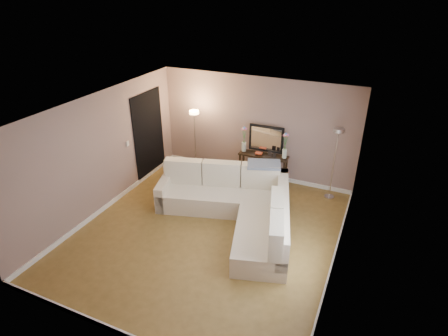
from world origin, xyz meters
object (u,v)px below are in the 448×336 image
at_px(sectional_sofa, 237,204).
at_px(floor_lamp_unlit, 336,150).
at_px(floor_lamp_lit, 195,130).
at_px(console_table, 260,166).

bearing_deg(sectional_sofa, floor_lamp_unlit, 45.88).
xyz_separation_m(floor_lamp_lit, floor_lamp_unlit, (3.50, 0.11, 0.03)).
relative_size(sectional_sofa, floor_lamp_lit, 2.05).
bearing_deg(floor_lamp_lit, floor_lamp_unlit, 1.81).
bearing_deg(sectional_sofa, floor_lamp_lit, 138.83).
distance_m(console_table, floor_lamp_unlit, 1.95).
bearing_deg(console_table, sectional_sofa, -86.44).
xyz_separation_m(console_table, floor_lamp_unlit, (1.77, -0.07, 0.80)).
relative_size(console_table, floor_lamp_lit, 0.73).
distance_m(sectional_sofa, console_table, 1.79).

